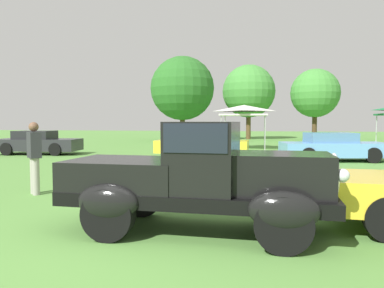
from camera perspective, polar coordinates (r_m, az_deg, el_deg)
The scene contains 10 objects.
ground_plane at distance 5.81m, azimuth -7.29°, elevation -13.60°, with size 120.00×120.00×0.00m, color #568C3D.
feature_pickup_truck at distance 5.73m, azimuth 1.17°, elevation -4.98°, with size 4.19×1.92×1.70m.
show_car_charcoal at distance 20.79m, azimuth -22.62°, elevation 0.18°, with size 4.33×2.12×1.22m.
show_car_yellow at distance 17.76m, azimuth 1.44°, elevation -0.08°, with size 4.40×1.81×1.22m.
show_car_skyblue at distance 17.03m, azimuth 20.87°, elevation -0.46°, with size 4.63×2.42×1.22m.
spectator_between_cars at distance 9.39m, azimuth -23.04°, elevation -1.63°, with size 0.46×0.45×1.69m.
canopy_tent_left_field at distance 23.06m, azimuth 7.98°, elevation 5.24°, with size 2.82×2.82×2.71m.
treeline_far_left at distance 32.95m, azimuth -1.48°, elevation 8.51°, with size 5.59×5.59×7.39m.
treeline_mid_left at distance 36.04m, azimuth 8.70°, elevation 7.99°, with size 5.00×5.00×7.07m.
treeline_center at distance 36.32m, azimuth 18.37°, elevation 7.39°, with size 4.47×4.47×6.53m.
Camera 1 is at (1.69, -5.29, 1.71)m, focal length 34.75 mm.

